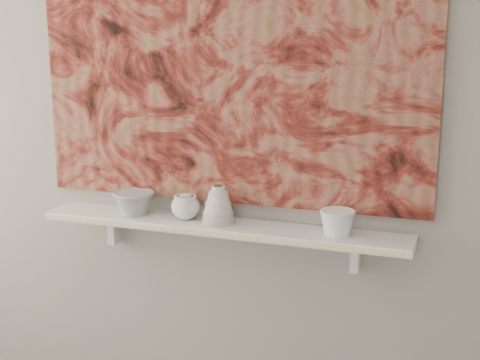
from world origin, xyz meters
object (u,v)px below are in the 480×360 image
at_px(shelf, 221,227).
at_px(bell_vessel, 218,204).
at_px(cup_cream, 186,207).
at_px(painting, 228,54).
at_px(bowl_grey, 134,202).
at_px(bowl_white, 337,222).

distance_m(shelf, bell_vessel, 0.09).
height_order(cup_cream, bell_vessel, bell_vessel).
xyz_separation_m(cup_cream, bell_vessel, (0.13, 0.00, 0.02)).
bearing_deg(bell_vessel, painting, 82.82).
bearing_deg(painting, bell_vessel, -97.18).
relative_size(bowl_grey, bowl_white, 1.31).
bearing_deg(painting, cup_cream, -150.47).
xyz_separation_m(bowl_grey, bell_vessel, (0.35, 0.00, 0.02)).
height_order(painting, bowl_grey, painting).
height_order(bowl_grey, bowl_white, bowl_grey).
distance_m(painting, bowl_grey, 0.67).
bearing_deg(bowl_white, painting, 169.47).
relative_size(bell_vessel, bowl_white, 1.13).
xyz_separation_m(painting, bowl_white, (0.43, -0.08, -0.56)).
relative_size(bowl_grey, bell_vessel, 1.16).
bearing_deg(bell_vessel, bowl_white, 0.00).
bearing_deg(bell_vessel, bowl_grey, 180.00).
bearing_deg(shelf, bell_vessel, 180.00).
bearing_deg(bell_vessel, cup_cream, 180.00).
relative_size(painting, bell_vessel, 10.67).
xyz_separation_m(bell_vessel, bowl_white, (0.44, 0.00, -0.03)).
bearing_deg(cup_cream, shelf, 0.00).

